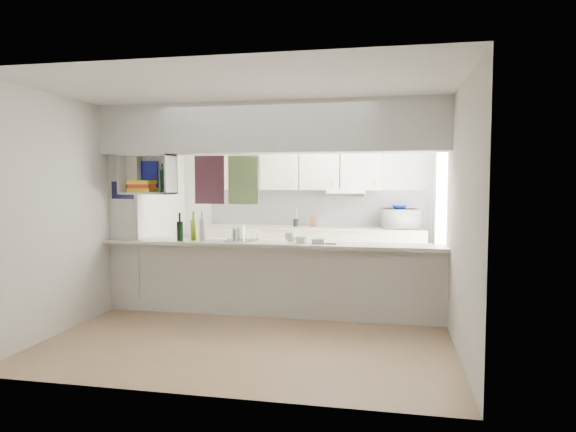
% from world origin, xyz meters
% --- Properties ---
extents(floor, '(4.80, 4.80, 0.00)m').
position_xyz_m(floor, '(0.00, 0.00, 0.00)').
color(floor, tan).
rests_on(floor, ground).
extents(ceiling, '(4.80, 4.80, 0.00)m').
position_xyz_m(ceiling, '(0.00, 0.00, 2.60)').
color(ceiling, white).
rests_on(ceiling, wall_back).
extents(wall_back, '(4.20, 0.00, 4.20)m').
position_xyz_m(wall_back, '(0.00, 2.40, 1.30)').
color(wall_back, silver).
rests_on(wall_back, floor).
extents(wall_left, '(0.00, 4.80, 4.80)m').
position_xyz_m(wall_left, '(-2.10, 0.00, 1.30)').
color(wall_left, silver).
rests_on(wall_left, floor).
extents(wall_right, '(0.00, 4.80, 4.80)m').
position_xyz_m(wall_right, '(2.10, 0.00, 1.30)').
color(wall_right, silver).
rests_on(wall_right, floor).
extents(servery_partition, '(4.20, 0.50, 2.60)m').
position_xyz_m(servery_partition, '(-0.17, 0.00, 1.66)').
color(servery_partition, silver).
rests_on(servery_partition, floor).
extents(cubby_shelf, '(0.65, 0.35, 0.50)m').
position_xyz_m(cubby_shelf, '(-1.57, -0.06, 1.71)').
color(cubby_shelf, white).
rests_on(cubby_shelf, bulkhead).
extents(kitchen_run, '(3.60, 0.63, 2.24)m').
position_xyz_m(kitchen_run, '(0.16, 2.14, 0.83)').
color(kitchen_run, beige).
rests_on(kitchen_run, floor).
extents(microwave, '(0.63, 0.50, 0.31)m').
position_xyz_m(microwave, '(1.59, 2.11, 1.07)').
color(microwave, white).
rests_on(microwave, bench_top).
extents(bowl, '(0.25, 0.25, 0.06)m').
position_xyz_m(bowl, '(1.58, 2.12, 1.26)').
color(bowl, navy).
rests_on(bowl, microwave).
extents(dish_rack, '(0.42, 0.33, 0.21)m').
position_xyz_m(dish_rack, '(-0.37, 0.04, 1.00)').
color(dish_rack, silver).
rests_on(dish_rack, breakfast_bar).
extents(cup, '(0.16, 0.16, 0.11)m').
position_xyz_m(cup, '(0.27, -0.04, 0.99)').
color(cup, white).
rests_on(cup, dish_rack).
extents(wine_bottles, '(0.38, 0.16, 0.39)m').
position_xyz_m(wine_bottles, '(-0.97, -0.07, 1.06)').
color(wine_bottles, black).
rests_on(wine_bottles, breakfast_bar).
extents(plastic_tubs, '(0.49, 0.23, 0.07)m').
position_xyz_m(plastic_tubs, '(0.49, -0.03, 0.95)').
color(plastic_tubs, silver).
rests_on(plastic_tubs, breakfast_bar).
extents(utensil_jar, '(0.09, 0.09, 0.13)m').
position_xyz_m(utensil_jar, '(-0.07, 2.15, 0.98)').
color(utensil_jar, black).
rests_on(utensil_jar, bench_top).
extents(knife_block, '(0.10, 0.08, 0.18)m').
position_xyz_m(knife_block, '(0.21, 2.18, 1.01)').
color(knife_block, brown).
rests_on(knife_block, bench_top).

